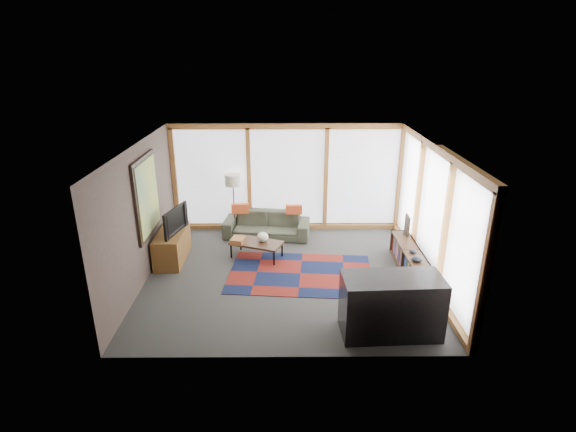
{
  "coord_description": "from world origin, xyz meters",
  "views": [
    {
      "loc": [
        -0.06,
        -7.89,
        4.25
      ],
      "look_at": [
        0.0,
        0.4,
        1.1
      ],
      "focal_mm": 28.0,
      "sensor_mm": 36.0,
      "label": 1
    }
  ],
  "objects_px": {
    "coffee_table": "(257,250)",
    "tv_console": "(172,246)",
    "floor_lamp": "(234,205)",
    "bookshelf": "(410,261)",
    "bar_counter": "(391,306)",
    "television": "(172,220)",
    "sofa": "(267,225)"
  },
  "relations": [
    {
      "from": "floor_lamp",
      "to": "bookshelf",
      "type": "height_order",
      "value": "floor_lamp"
    },
    {
      "from": "television",
      "to": "tv_console",
      "type": "bearing_deg",
      "value": 70.84
    },
    {
      "from": "bookshelf",
      "to": "tv_console",
      "type": "distance_m",
      "value": 4.91
    },
    {
      "from": "floor_lamp",
      "to": "coffee_table",
      "type": "xyz_separation_m",
      "value": [
        0.6,
        -1.27,
        -0.57
      ]
    },
    {
      "from": "tv_console",
      "to": "coffee_table",
      "type": "bearing_deg",
      "value": 2.8
    },
    {
      "from": "sofa",
      "to": "bar_counter",
      "type": "relative_size",
      "value": 1.31
    },
    {
      "from": "tv_console",
      "to": "television",
      "type": "distance_m",
      "value": 0.59
    },
    {
      "from": "bookshelf",
      "to": "coffee_table",
      "type": "bearing_deg",
      "value": 167.14
    },
    {
      "from": "coffee_table",
      "to": "bookshelf",
      "type": "distance_m",
      "value": 3.18
    },
    {
      "from": "sofa",
      "to": "floor_lamp",
      "type": "height_order",
      "value": "floor_lamp"
    },
    {
      "from": "coffee_table",
      "to": "television",
      "type": "xyz_separation_m",
      "value": [
        -1.72,
        -0.12,
        0.73
      ]
    },
    {
      "from": "floor_lamp",
      "to": "tv_console",
      "type": "height_order",
      "value": "floor_lamp"
    },
    {
      "from": "floor_lamp",
      "to": "tv_console",
      "type": "xyz_separation_m",
      "value": [
        -1.17,
        -1.35,
        -0.43
      ]
    },
    {
      "from": "coffee_table",
      "to": "bar_counter",
      "type": "distance_m",
      "value": 3.53
    },
    {
      "from": "bar_counter",
      "to": "floor_lamp",
      "type": "bearing_deg",
      "value": 122.88
    },
    {
      "from": "bookshelf",
      "to": "television",
      "type": "xyz_separation_m",
      "value": [
        -4.82,
        0.59,
        0.66
      ]
    },
    {
      "from": "bookshelf",
      "to": "television",
      "type": "relative_size",
      "value": 2.11
    },
    {
      "from": "floor_lamp",
      "to": "tv_console",
      "type": "bearing_deg",
      "value": -130.89
    },
    {
      "from": "bookshelf",
      "to": "bar_counter",
      "type": "bearing_deg",
      "value": -112.93
    },
    {
      "from": "coffee_table",
      "to": "tv_console",
      "type": "bearing_deg",
      "value": -177.2
    },
    {
      "from": "tv_console",
      "to": "floor_lamp",
      "type": "bearing_deg",
      "value": 49.11
    },
    {
      "from": "bookshelf",
      "to": "bar_counter",
      "type": "distance_m",
      "value": 2.19
    },
    {
      "from": "bookshelf",
      "to": "tv_console",
      "type": "bearing_deg",
      "value": 172.74
    },
    {
      "from": "sofa",
      "to": "television",
      "type": "distance_m",
      "value": 2.35
    },
    {
      "from": "television",
      "to": "coffee_table",
      "type": "bearing_deg",
      "value": -71.47
    },
    {
      "from": "tv_console",
      "to": "bookshelf",
      "type": "bearing_deg",
      "value": -7.26
    },
    {
      "from": "sofa",
      "to": "tv_console",
      "type": "height_order",
      "value": "tv_console"
    },
    {
      "from": "tv_console",
      "to": "television",
      "type": "xyz_separation_m",
      "value": [
        0.05,
        -0.03,
        0.59
      ]
    },
    {
      "from": "floor_lamp",
      "to": "bar_counter",
      "type": "distance_m",
      "value": 4.9
    },
    {
      "from": "television",
      "to": "floor_lamp",
      "type": "bearing_deg",
      "value": -24.44
    },
    {
      "from": "sofa",
      "to": "coffee_table",
      "type": "bearing_deg",
      "value": -91.9
    },
    {
      "from": "bookshelf",
      "to": "television",
      "type": "height_order",
      "value": "television"
    }
  ]
}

